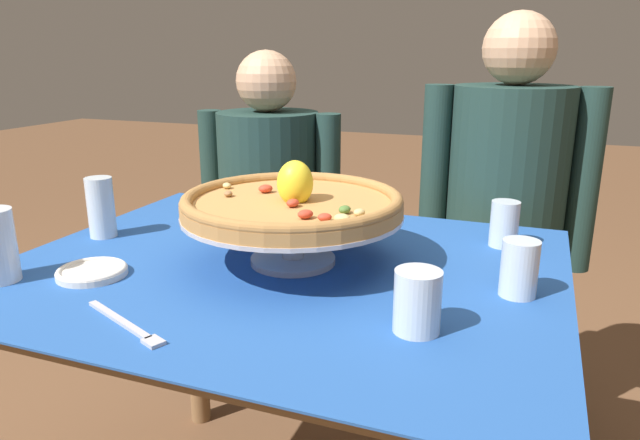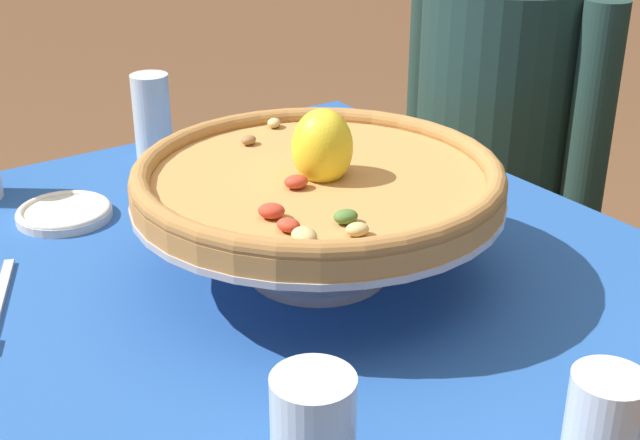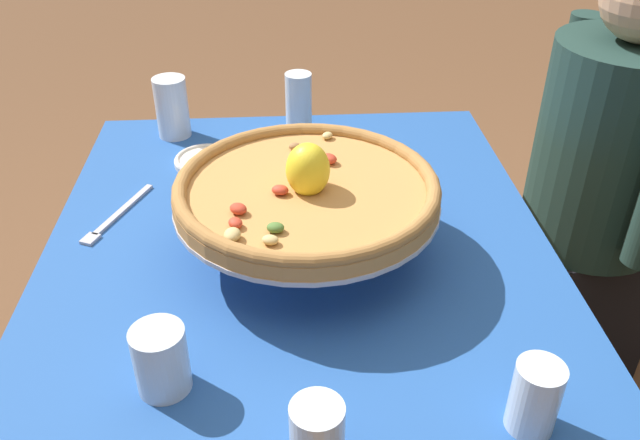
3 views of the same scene
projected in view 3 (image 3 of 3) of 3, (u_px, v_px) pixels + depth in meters
The scene contains 10 objects.
dining_table at pixel (300, 296), 1.22m from camera, with size 1.09×0.89×0.72m.
pizza_stand at pixel (307, 212), 1.10m from camera, with size 0.44×0.44×0.11m.
pizza at pixel (307, 188), 1.07m from camera, with size 0.43×0.43×0.10m.
water_glass_side_left at pixel (299, 107), 1.51m from camera, with size 0.06×0.06×0.14m.
water_glass_front_right at pixel (161, 362), 0.86m from camera, with size 0.07×0.07×0.10m.
water_glass_front_left at pixel (172, 111), 1.49m from camera, with size 0.07×0.07×0.14m.
water_glass_back_right at pixel (534, 401), 0.81m from camera, with size 0.06×0.06×0.10m.
side_plate at pixel (205, 160), 1.40m from camera, with size 0.13×0.13×0.02m.
dinner_fork at pixel (116, 216), 1.23m from camera, with size 0.20×0.10×0.01m.
diner_left at pixel (595, 200), 1.61m from camera, with size 0.49×0.37×1.13m.
Camera 3 is at (0.94, -0.02, 1.39)m, focal length 37.11 mm.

